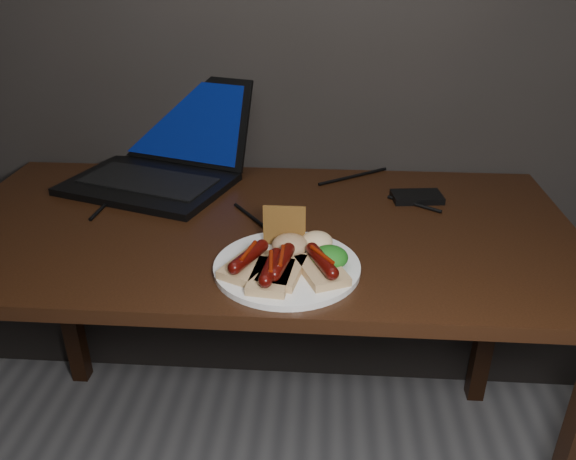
{
  "coord_description": "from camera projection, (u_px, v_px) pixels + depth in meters",
  "views": [
    {
      "loc": [
        0.14,
        0.27,
        1.31
      ],
      "look_at": [
        0.08,
        1.22,
        0.82
      ],
      "focal_mm": 35.0,
      "sensor_mm": 36.0,
      "label": 1
    }
  ],
  "objects": [
    {
      "name": "coleslaw_mound",
      "position": [
        317.0,
        241.0,
        1.12
      ],
      "size": [
        0.06,
        0.06,
        0.04
      ],
      "primitive_type": "ellipsoid",
      "color": "silver",
      "rests_on": "plate"
    },
    {
      "name": "laptop",
      "position": [
        160.0,
        161.0,
        1.47
      ],
      "size": [
        0.49,
        0.47,
        0.25
      ],
      "color": "black",
      "rests_on": "desk"
    },
    {
      "name": "desk",
      "position": [
        259.0,
        258.0,
        1.29
      ],
      "size": [
        1.4,
        0.7,
        0.75
      ],
      "color": "#32190C",
      "rests_on": "ground"
    },
    {
      "name": "hard_drive",
      "position": [
        417.0,
        197.0,
        1.36
      ],
      "size": [
        0.13,
        0.08,
        0.02
      ],
      "primitive_type": "cube",
      "rotation": [
        0.0,
        0.0,
        0.12
      ],
      "color": "black",
      "rests_on": "desk"
    },
    {
      "name": "desk_cables",
      "position": [
        277.0,
        198.0,
        1.37
      ],
      "size": [
        0.8,
        0.42,
        0.01
      ],
      "color": "black",
      "rests_on": "desk"
    },
    {
      "name": "bread_sausage_center",
      "position": [
        282.0,
        267.0,
        1.03
      ],
      "size": [
        0.09,
        0.13,
        0.04
      ],
      "color": "#E1C684",
      "rests_on": "plate"
    },
    {
      "name": "bread_sausage_right",
      "position": [
        322.0,
        266.0,
        1.03
      ],
      "size": [
        0.11,
        0.13,
        0.04
      ],
      "color": "#E1C684",
      "rests_on": "plate"
    },
    {
      "name": "crispbread",
      "position": [
        284.0,
        226.0,
        1.12
      ],
      "size": [
        0.08,
        0.01,
        0.08
      ],
      "primitive_type": "cube",
      "color": "#9A622A",
      "rests_on": "plate"
    },
    {
      "name": "salad_greens",
      "position": [
        330.0,
        257.0,
        1.06
      ],
      "size": [
        0.07,
        0.07,
        0.04
      ],
      "primitive_type": "ellipsoid",
      "color": "#115611",
      "rests_on": "plate"
    },
    {
      "name": "bread_sausage_extra",
      "position": [
        271.0,
        272.0,
        1.01
      ],
      "size": [
        0.08,
        0.12,
        0.04
      ],
      "color": "#E1C684",
      "rests_on": "plate"
    },
    {
      "name": "plate",
      "position": [
        287.0,
        267.0,
        1.07
      ],
      "size": [
        0.36,
        0.36,
        0.01
      ],
      "primitive_type": "cylinder",
      "rotation": [
        0.0,
        0.0,
        0.36
      ],
      "color": "white",
      "rests_on": "desk"
    },
    {
      "name": "bread_sausage_left",
      "position": [
        249.0,
        262.0,
        1.05
      ],
      "size": [
        0.11,
        0.13,
        0.04
      ],
      "color": "#E1C684",
      "rests_on": "plate"
    },
    {
      "name": "salsa_mound",
      "position": [
        290.0,
        245.0,
        1.1
      ],
      "size": [
        0.07,
        0.07,
        0.04
      ],
      "primitive_type": "ellipsoid",
      "color": "maroon",
      "rests_on": "plate"
    }
  ]
}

